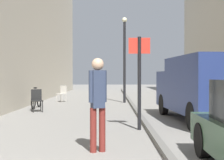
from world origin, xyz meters
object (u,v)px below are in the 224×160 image
Objects in this scene: bicycle_leaning at (36,100)px; cafe_chair_near_window at (62,92)px; street_sign_post at (139,75)px; cafe_chair_by_doorway at (36,99)px; lamp_post at (124,54)px; delivery_van at (204,86)px; pedestrian_main_foreground at (97,98)px.

cafe_chair_near_window is at bearing 80.57° from bicycle_leaning.
cafe_chair_by_doorway is (-3.91, 4.55, -1.00)m from street_sign_post.
cafe_chair_near_window is (-3.55, 0.48, -2.18)m from lamp_post.
delivery_van is at bearing -72.45° from lamp_post.
street_sign_post is at bearing 47.63° from pedestrian_main_foreground.
street_sign_post is at bearing -53.64° from bicycle_leaning.
street_sign_post is 9.23m from lamp_post.
cafe_chair_near_window is at bearing 122.69° from delivery_van.
bicycle_leaning reaches higher than cafe_chair_near_window.
delivery_van is at bearing -32.41° from bicycle_leaning.
delivery_van is 2.88m from street_sign_post.
pedestrian_main_foreground is at bearing 89.25° from cafe_chair_by_doorway.
cafe_chair_by_doorway is at bearing -75.16° from bicycle_leaning.
cafe_chair_near_window is 5.09m from cafe_chair_by_doorway.
bicycle_leaning is at bearing -143.63° from lamp_post.
delivery_van is 7.91m from bicycle_leaning.
cafe_chair_by_doorway is (-0.30, -5.08, 0.00)m from cafe_chair_near_window.
lamp_post is 5.06× the size of cafe_chair_near_window.
cafe_chair_by_doorway is (-2.87, 7.19, -0.53)m from pedestrian_main_foreground.
cafe_chair_near_window is at bearing -67.03° from street_sign_post.
street_sign_post reaches higher than delivery_van.
street_sign_post reaches higher than cafe_chair_near_window.
street_sign_post is (1.05, 2.64, 0.47)m from pedestrian_main_foreground.
delivery_van is 7.97m from lamp_post.
lamp_post is at bearing -152.39° from cafe_chair_by_doorway.
cafe_chair_near_window is (0.67, 3.59, 0.17)m from bicycle_leaning.
pedestrian_main_foreground is 11.94m from lamp_post.
cafe_chair_by_doorway is (-6.20, 2.85, -0.61)m from delivery_van.
delivery_van reaches higher than pedestrian_main_foreground.
pedestrian_main_foreground is 1.99× the size of cafe_chair_near_window.
cafe_chair_by_doorway is at bearing 90.97° from pedestrian_main_foreground.
lamp_post is 2.69× the size of bicycle_leaning.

